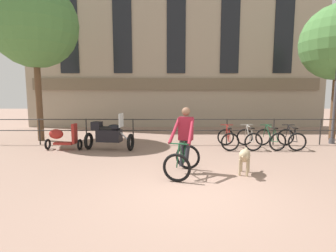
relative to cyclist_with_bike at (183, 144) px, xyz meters
The scene contains 13 objects.
ground_plane 1.59m from the cyclist_with_bike, 87.10° to the right, with size 60.00×60.00×0.00m, color #8E7060.
canal_railing 3.81m from the cyclist_with_bike, 88.94° to the left, with size 15.05×0.05×1.05m.
building_facade 10.92m from the cyclist_with_bike, 89.58° to the left, with size 18.00×0.72×11.99m.
cyclist_with_bike is the anchor object (origin of this frame).
dog 1.56m from the cyclist_with_bike, ahead, with size 0.48×0.93×0.66m.
parked_motorcycle 3.81m from the cyclist_with_bike, 132.25° to the left, with size 1.80×0.89×1.35m.
parked_bicycle_near_lamp 3.68m from the cyclist_with_bike, 59.71° to the left, with size 0.73×1.15×0.86m.
parked_bicycle_mid_left 4.14m from the cyclist_with_bike, 50.09° to the left, with size 0.66×1.11×0.86m.
parked_bicycle_mid_right 4.68m from the cyclist_with_bike, 42.57° to the left, with size 0.81×1.19×0.86m.
parked_bicycle_far_end 5.29m from the cyclist_with_bike, 36.72° to the left, with size 0.72×1.15×0.86m.
parked_scooter 5.15m from the cyclist_with_bike, 146.18° to the left, with size 1.30×0.46×0.96m.
street_lamp 7.75m from the cyclist_with_bike, 32.61° to the left, with size 0.28×0.28×4.74m.
tree_canalside_left 8.69m from the cyclist_with_bike, 141.36° to the left, with size 3.57×3.57×6.69m.
Camera 1 is at (-0.48, -5.16, 2.05)m, focal length 28.00 mm.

